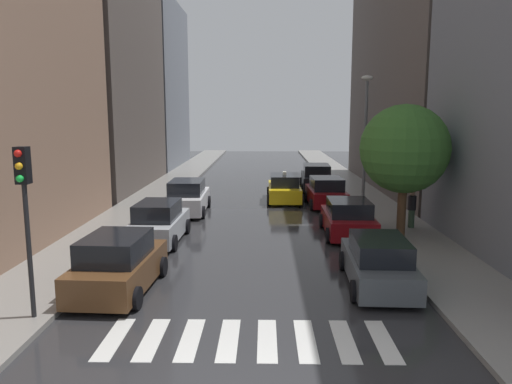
{
  "coord_description": "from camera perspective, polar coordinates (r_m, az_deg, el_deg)",
  "views": [
    {
      "loc": [
        0.38,
        -7.76,
        5.24
      ],
      "look_at": [
        -0.1,
        18.81,
        0.93
      ],
      "focal_mm": 34.17,
      "sensor_mm": 36.0,
      "label": 1
    }
  ],
  "objects": [
    {
      "name": "parked_car_right_third",
      "position": [
        27.91,
        8.2,
        -0.08
      ],
      "size": [
        2.23,
        4.17,
        1.67
      ],
      "rotation": [
        0.0,
        0.0,
        1.6
      ],
      "color": "maroon",
      "rests_on": "ground"
    },
    {
      "name": "parked_car_right_nearest",
      "position": [
        15.44,
        14.11,
        -8.05
      ],
      "size": [
        2.12,
        4.4,
        1.55
      ],
      "rotation": [
        0.0,
        0.0,
        1.53
      ],
      "color": "#474C51",
      "rests_on": "ground"
    },
    {
      "name": "building_left_mid",
      "position": [
        36.49,
        -18.24,
        19.51
      ],
      "size": [
        6.0,
        13.99,
        24.08
      ],
      "primitive_type": "cube",
      "color": "#564C47",
      "rests_on": "ground"
    },
    {
      "name": "parked_car_left_second",
      "position": [
        20.37,
        -11.3,
        -3.59
      ],
      "size": [
        2.06,
        4.27,
        1.69
      ],
      "rotation": [
        0.0,
        0.0,
        1.55
      ],
      "color": "#B2B7BF",
      "rests_on": "ground"
    },
    {
      "name": "building_right_mid",
      "position": [
        35.74,
        18.85,
        13.4
      ],
      "size": [
        6.0,
        20.41,
        16.3
      ],
      "primitive_type": "cube",
      "color": "#564C47",
      "rests_on": "ground"
    },
    {
      "name": "ground_plane",
      "position": [
        32.19,
        0.34,
        -0.19
      ],
      "size": [
        28.0,
        72.0,
        0.04
      ],
      "primitive_type": "cube",
      "color": "#2C2C2E"
    },
    {
      "name": "pedestrian_foreground",
      "position": [
        22.83,
        17.84,
        -0.45
      ],
      "size": [
        1.03,
        1.03,
        1.96
      ],
      "rotation": [
        0.0,
        0.0,
        3.33
      ],
      "color": "#38513D",
      "rests_on": "sidewalk_right"
    },
    {
      "name": "lamp_post_right",
      "position": [
        25.82,
        12.66,
        6.62
      ],
      "size": [
        0.6,
        0.28,
        6.98
      ],
      "color": "#595B60",
      "rests_on": "sidewalk_right"
    },
    {
      "name": "sidewalk_right",
      "position": [
        32.75,
        11.79,
        -0.06
      ],
      "size": [
        3.0,
        72.0,
        0.15
      ],
      "primitive_type": "cube",
      "color": "gray",
      "rests_on": "ground"
    },
    {
      "name": "traffic_light_left_corner",
      "position": [
        13.07,
        -25.48,
        -0.29
      ],
      "size": [
        0.3,
        0.42,
        4.3
      ],
      "color": "black",
      "rests_on": "sidewalk_left"
    },
    {
      "name": "parked_car_right_fourth",
      "position": [
        33.84,
        7.08,
        1.65
      ],
      "size": [
        2.31,
        4.82,
        1.77
      ],
      "rotation": [
        0.0,
        0.0,
        1.53
      ],
      "color": "black",
      "rests_on": "ground"
    },
    {
      "name": "parked_car_right_second",
      "position": [
        21.38,
        10.73,
        -3.09
      ],
      "size": [
        2.21,
        4.15,
        1.58
      ],
      "rotation": [
        0.0,
        0.0,
        1.55
      ],
      "color": "maroon",
      "rests_on": "ground"
    },
    {
      "name": "taxi_midroad",
      "position": [
        29.25,
        3.33,
        0.4
      ],
      "size": [
        2.08,
        4.49,
        1.81
      ],
      "rotation": [
        0.0,
        0.0,
        1.57
      ],
      "color": "yellow",
      "rests_on": "ground"
    },
    {
      "name": "crosswalk_stripes",
      "position": [
        11.89,
        -0.95,
        -16.9
      ],
      "size": [
        6.75,
        2.2,
        0.01
      ],
      "color": "silver",
      "rests_on": "ground"
    },
    {
      "name": "sidewalk_left",
      "position": [
        32.9,
        -11.05,
        0.01
      ],
      "size": [
        3.0,
        72.0,
        0.15
      ],
      "primitive_type": "cube",
      "color": "gray",
      "rests_on": "ground"
    },
    {
      "name": "parked_car_left_third",
      "position": [
        26.04,
        -8.03,
        -0.65
      ],
      "size": [
        2.18,
        4.57,
        1.77
      ],
      "rotation": [
        0.0,
        0.0,
        1.59
      ],
      "color": "silver",
      "rests_on": "ground"
    },
    {
      "name": "street_tree_right",
      "position": [
        20.79,
        16.99,
        4.81
      ],
      "size": [
        3.62,
        3.62,
        5.47
      ],
      "color": "#513823",
      "rests_on": "sidewalk_right"
    },
    {
      "name": "parked_car_left_nearest",
      "position": [
        15.09,
        -15.84,
        -8.22
      ],
      "size": [
        2.26,
        4.25,
        1.75
      ],
      "rotation": [
        0.0,
        0.0,
        1.52
      ],
      "color": "brown",
      "rests_on": "ground"
    },
    {
      "name": "building_left_far",
      "position": [
        49.41,
        -12.57,
        12.02
      ],
      "size": [
        6.0,
        12.84,
        15.69
      ],
      "primitive_type": "cube",
      "color": "slate",
      "rests_on": "ground"
    }
  ]
}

